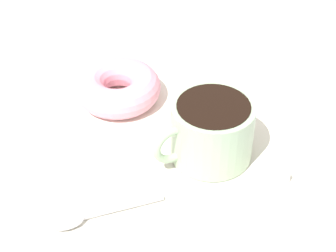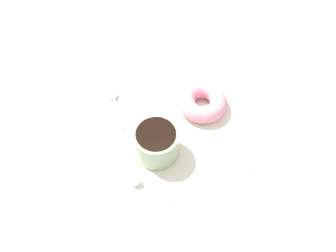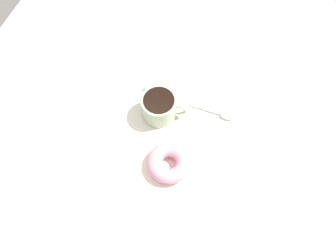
{
  "view_description": "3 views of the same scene",
  "coord_description": "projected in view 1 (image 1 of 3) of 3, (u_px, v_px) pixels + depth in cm",
  "views": [
    {
      "loc": [
        -44.92,
        15.4,
        42.93
      ],
      "look_at": [
        1.18,
        -0.05,
        2.3
      ],
      "focal_mm": 60.0,
      "sensor_mm": 36.0,
      "label": 1
    },
    {
      "loc": [
        -12.81,
        -39.73,
        68.05
      ],
      "look_at": [
        1.18,
        -0.05,
        2.3
      ],
      "focal_mm": 40.0,
      "sensor_mm": 36.0,
      "label": 2
    },
    {
      "loc": [
        35.12,
        11.87,
        77.26
      ],
      "look_at": [
        1.18,
        -0.05,
        2.3
      ],
      "focal_mm": 35.0,
      "sensor_mm": 36.0,
      "label": 3
    }
  ],
  "objects": [
    {
      "name": "napkin",
      "position": [
        168.0,
        140.0,
        0.65
      ],
      "size": [
        32.77,
        32.77,
        0.3
      ],
      "primitive_type": "cube",
      "rotation": [
        0.0,
        0.0,
        0.05
      ],
      "color": "white",
      "rests_on": "ground_plane"
    },
    {
      "name": "coffee_cup",
      "position": [
        211.0,
        130.0,
        0.6
      ],
      "size": [
        9.04,
        11.71,
        6.79
      ],
      "color": "#9EB793",
      "rests_on": "napkin"
    },
    {
      "name": "ground_plane",
      "position": [
        171.0,
        154.0,
        0.65
      ],
      "size": [
        120.0,
        120.0,
        2.0
      ],
      "primitive_type": "cube",
      "color": "#99A8B7"
    },
    {
      "name": "donut",
      "position": [
        118.0,
        87.0,
        0.69
      ],
      "size": [
        10.65,
        10.65,
        3.71
      ],
      "primitive_type": "torus",
      "color": "pink",
      "rests_on": "napkin"
    },
    {
      "name": "sugar_cube",
      "position": [
        280.0,
        174.0,
        0.59
      ],
      "size": [
        1.47,
        1.47,
        1.47
      ],
      "primitive_type": "cube",
      "color": "white",
      "rests_on": "napkin"
    },
    {
      "name": "spoon",
      "position": [
        81.0,
        217.0,
        0.55
      ],
      "size": [
        2.41,
        11.74,
        0.9
      ],
      "color": "silver",
      "rests_on": "napkin"
    }
  ]
}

